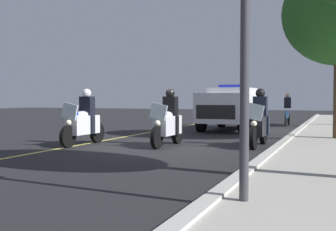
{
  "coord_description": "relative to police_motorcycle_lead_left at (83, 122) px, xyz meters",
  "views": [
    {
      "loc": [
        11.04,
        4.78,
        1.42
      ],
      "look_at": [
        -0.37,
        0.0,
        0.9
      ],
      "focal_mm": 43.48,
      "sensor_mm": 36.0,
      "label": 1
    }
  ],
  "objects": [
    {
      "name": "ground_plane",
      "position": [
        -0.65,
        2.37,
        -0.7
      ],
      "size": [
        80.0,
        80.0,
        0.0
      ],
      "primitive_type": "plane",
      "color": "black"
    },
    {
      "name": "police_motorcycle_trailing",
      "position": [
        -1.63,
        5.01,
        0.0
      ],
      "size": [
        2.14,
        0.57,
        1.72
      ],
      "color": "black",
      "rests_on": "ground"
    },
    {
      "name": "police_motorcycle_lead_right",
      "position": [
        -0.74,
        2.48,
        0.0
      ],
      "size": [
        2.14,
        0.57,
        1.72
      ],
      "color": "black",
      "rests_on": "ground"
    },
    {
      "name": "cyclist_background",
      "position": [
        -11.36,
        4.74,
        0.14
      ],
      "size": [
        1.76,
        0.32,
        1.69
      ],
      "color": "black",
      "rests_on": "ground"
    },
    {
      "name": "police_motorcycle_lead_left",
      "position": [
        0.0,
        0.0,
        0.0
      ],
      "size": [
        2.14,
        0.57,
        1.72
      ],
      "color": "black",
      "rests_on": "ground"
    },
    {
      "name": "lane_stripe_center",
      "position": [
        -0.65,
        -0.12,
        -0.7
      ],
      "size": [
        48.0,
        0.12,
        0.01
      ],
      "primitive_type": "cube",
      "color": "#E0D14C",
      "rests_on": "ground"
    },
    {
      "name": "curb_strip",
      "position": [
        -0.65,
        5.64,
        -0.62
      ],
      "size": [
        48.0,
        0.24,
        0.15
      ],
      "primitive_type": "cube",
      "color": "#B7B5AD",
      "rests_on": "ground"
    },
    {
      "name": "police_suv",
      "position": [
        -7.69,
        2.69,
        0.37
      ],
      "size": [
        4.94,
        2.15,
        2.05
      ],
      "color": "silver",
      "rests_on": "ground"
    }
  ]
}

